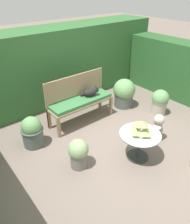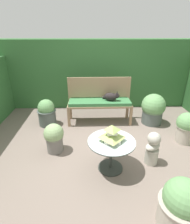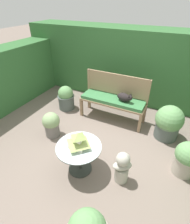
# 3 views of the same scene
# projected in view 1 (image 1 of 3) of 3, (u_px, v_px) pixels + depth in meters

# --- Properties ---
(ground) EXTENTS (30.00, 30.00, 0.00)m
(ground) POSITION_uv_depth(u_px,v_px,m) (111.00, 139.00, 4.57)
(ground) COLOR #75665B
(foliage_hedge_back) EXTENTS (6.40, 1.00, 1.89)m
(foliage_hedge_back) POSITION_uv_depth(u_px,v_px,m) (50.00, 66.00, 5.67)
(foliage_hedge_back) COLOR #336633
(foliage_hedge_back) RESTS_ON ground
(foliage_hedge_right) EXTENTS (0.70, 3.50, 1.49)m
(foliage_hedge_right) POSITION_uv_depth(u_px,v_px,m) (187.00, 73.00, 5.82)
(foliage_hedge_right) COLOR #285628
(foliage_hedge_right) RESTS_ON ground
(garden_bench) EXTENTS (1.53, 0.47, 0.57)m
(garden_bench) POSITION_uv_depth(u_px,v_px,m) (81.00, 103.00, 4.93)
(garden_bench) COLOR #937556
(garden_bench) RESTS_ON ground
(bench_backrest) EXTENTS (1.53, 0.06, 1.08)m
(bench_backrest) POSITION_uv_depth(u_px,v_px,m) (75.00, 88.00, 4.92)
(bench_backrest) COLOR #937556
(bench_backrest) RESTS_ON ground
(cat) EXTENTS (0.39, 0.29, 0.23)m
(cat) POSITION_uv_depth(u_px,v_px,m) (91.00, 92.00, 4.98)
(cat) COLOR black
(cat) RESTS_ON garden_bench
(patio_table) EXTENTS (0.74, 0.74, 0.54)m
(patio_table) POSITION_uv_depth(u_px,v_px,m) (140.00, 139.00, 3.90)
(patio_table) COLOR #2D332D
(patio_table) RESTS_ON ground
(pagoda_birdhouse) EXTENTS (0.32, 0.32, 0.27)m
(pagoda_birdhouse) POSITION_uv_depth(u_px,v_px,m) (141.00, 128.00, 3.79)
(pagoda_birdhouse) COLOR silver
(pagoda_birdhouse) RESTS_ON patio_table
(garden_bust) EXTENTS (0.35, 0.32, 0.59)m
(garden_bust) POSITION_uv_depth(u_px,v_px,m) (158.00, 127.00, 4.43)
(garden_bust) COLOR #B7B2A3
(garden_bust) RESTS_ON ground
(potted_plant_bench_right) EXTENTS (0.56, 0.56, 0.74)m
(potted_plant_bench_right) POSITION_uv_depth(u_px,v_px,m) (124.00, 93.00, 5.61)
(potted_plant_bench_right) COLOR #4C5651
(potted_plant_bench_right) RESTS_ON ground
(potted_plant_table_far) EXTENTS (0.36, 0.36, 0.56)m
(potted_plant_table_far) POSITION_uv_depth(u_px,v_px,m) (78.00, 153.00, 3.77)
(potted_plant_table_far) COLOR slate
(potted_plant_table_far) RESTS_ON ground
(potted_plant_hedge_corner) EXTENTS (0.44, 0.44, 0.64)m
(potted_plant_hedge_corner) POSITION_uv_depth(u_px,v_px,m) (32.00, 132.00, 4.27)
(potted_plant_hedge_corner) COLOR #4C5651
(potted_plant_hedge_corner) RESTS_ON ground
(potted_plant_bench_left) EXTENTS (0.41, 0.41, 0.63)m
(potted_plant_bench_left) POSITION_uv_depth(u_px,v_px,m) (160.00, 102.00, 5.30)
(potted_plant_bench_left) COLOR #ADA393
(potted_plant_bench_left) RESTS_ON ground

